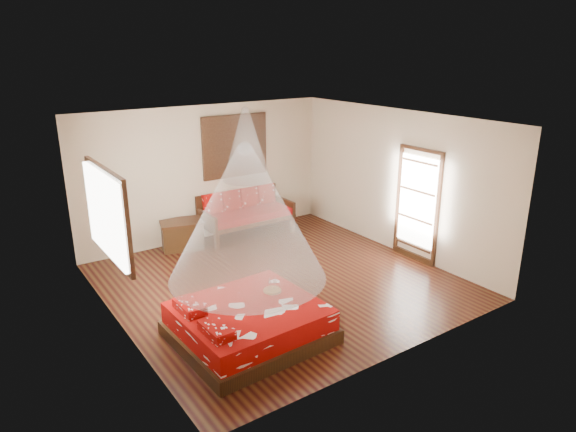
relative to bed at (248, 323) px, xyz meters
The scene contains 10 objects.
room 2.21m from the bed, 42.86° to the left, with size 5.54×5.54×2.84m.
bed is the anchor object (origin of this frame).
daybed 4.23m from the bed, 60.48° to the left, with size 1.97×0.88×0.98m.
storage_chest 3.79m from the bed, 80.17° to the left, with size 0.97×0.81×0.57m.
shutter_panel 4.80m from the bed, 62.52° to the left, with size 1.52×0.06×1.32m.
window_left 2.46m from the bed, 131.65° to the left, with size 0.10×1.74×1.34m.
glazed_door 4.24m from the bed, ahead, with size 0.08×1.02×2.16m.
wine_tray 0.65m from the bed, 21.04° to the left, with size 0.26×0.26×0.21m.
mosquito_net_main 1.60m from the bed, ahead, with size 2.11×2.11×1.80m, color white.
mosquito_net_daybed 4.46m from the bed, 59.52° to the left, with size 1.00×1.00×1.50m, color white.
Camera 1 is at (-4.52, -6.78, 3.91)m, focal length 32.00 mm.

